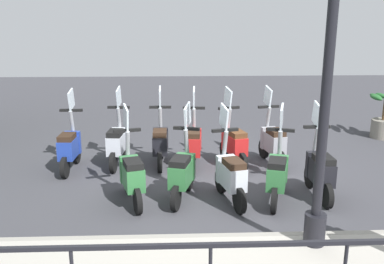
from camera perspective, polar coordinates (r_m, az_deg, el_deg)
The scene contains 14 objects.
ground_plane at distance 7.73m, azimuth 3.79°, elevation -6.80°, with size 28.00×28.00×0.00m, color #38383D.
lamp_post_near at distance 5.07m, azimuth 17.59°, elevation 6.86°, with size 0.26×0.90×4.64m.
potted_palm at distance 11.40m, azimuth 24.19°, elevation 1.47°, with size 1.06×0.66×1.05m.
scooter_near_0 at distance 7.27m, azimuth 16.64°, elevation -4.83°, with size 1.23×0.44×1.54m.
scooter_near_1 at distance 6.93m, azimuth 11.30°, elevation -5.47°, with size 1.20×0.55×1.54m.
scooter_near_2 at distance 6.81m, azimuth 5.12°, elevation -5.59°, with size 1.21×0.51×1.54m.
scooter_near_3 at distance 6.88m, azimuth -1.28°, elevation -5.32°, with size 1.21×0.53×1.54m.
scooter_near_4 at distance 6.83m, azimuth -8.03°, elevation -5.63°, with size 1.20×0.54×1.54m.
scooter_far_0 at distance 8.65m, azimuth 10.68°, elevation -1.23°, with size 1.22×0.48×1.54m.
scooter_far_1 at distance 8.43m, azimuth 5.58°, elevation -1.47°, with size 1.20×0.53×1.54m.
scooter_far_2 at distance 8.38m, azimuth 0.20°, elevation -1.50°, with size 1.23×0.44×1.54m.
scooter_far_3 at distance 8.48m, azimuth -4.24°, elevation -1.34°, with size 1.23×0.44×1.54m.
scooter_far_4 at distance 8.57m, azimuth -9.96°, elevation -1.36°, with size 1.23×0.44×1.54m.
scooter_far_5 at distance 8.50m, azimuth -15.99°, elevation -1.86°, with size 1.23×0.44×1.54m.
Camera 1 is at (-7.12, 0.79, 2.90)m, focal length 40.00 mm.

